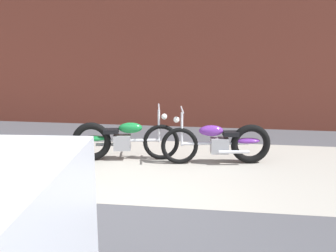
% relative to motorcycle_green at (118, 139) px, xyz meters
% --- Properties ---
extents(ground_plane, '(80.00, 80.00, 0.00)m').
position_rel_motorcycle_green_xyz_m(ground_plane, '(0.43, -2.03, -0.40)').
color(ground_plane, '#47474C').
extents(sidewalk_slab, '(36.00, 3.50, 0.01)m').
position_rel_motorcycle_green_xyz_m(sidewalk_slab, '(0.43, -0.28, -0.40)').
color(sidewalk_slab, '#9E998E').
rests_on(sidewalk_slab, ground).
extents(brick_building_wall, '(36.00, 0.50, 5.25)m').
position_rel_motorcycle_green_xyz_m(brick_building_wall, '(0.43, 3.17, 2.23)').
color(brick_building_wall, brown).
rests_on(brick_building_wall, ground).
extents(motorcycle_green, '(1.99, 0.63, 1.03)m').
position_rel_motorcycle_green_xyz_m(motorcycle_green, '(0.00, 0.00, 0.00)').
color(motorcycle_green, black).
rests_on(motorcycle_green, ground).
extents(motorcycle_purple, '(1.99, 0.62, 1.03)m').
position_rel_motorcycle_green_xyz_m(motorcycle_purple, '(1.96, 0.06, 0.00)').
color(motorcycle_purple, black).
rests_on(motorcycle_purple, ground).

